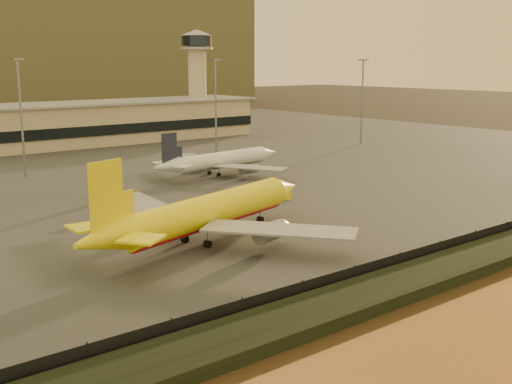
# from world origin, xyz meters

# --- Properties ---
(ground) EXTENTS (900.00, 900.00, 0.00)m
(ground) POSITION_xyz_m (0.00, 0.00, 0.00)
(ground) COLOR black
(ground) RESTS_ON ground
(embankment) EXTENTS (320.00, 7.00, 1.40)m
(embankment) POSITION_xyz_m (0.00, -17.00, 0.70)
(embankment) COLOR black
(embankment) RESTS_ON ground
(tarmac) EXTENTS (320.00, 220.00, 0.20)m
(tarmac) POSITION_xyz_m (0.00, 95.00, 0.10)
(tarmac) COLOR #2D2D2D
(tarmac) RESTS_ON ground
(perimeter_fence) EXTENTS (300.00, 0.05, 2.20)m
(perimeter_fence) POSITION_xyz_m (0.00, -13.00, 1.30)
(perimeter_fence) COLOR black
(perimeter_fence) RESTS_ON tarmac
(control_tower) EXTENTS (11.20, 11.20, 35.50)m
(control_tower) POSITION_xyz_m (70.00, 131.00, 21.66)
(control_tower) COLOR tan
(control_tower) RESTS_ON tarmac
(apron_light_masts) EXTENTS (152.20, 12.20, 25.40)m
(apron_light_masts) POSITION_xyz_m (15.00, 75.00, 15.70)
(apron_light_masts) COLOR slate
(apron_light_masts) RESTS_ON tarmac
(dhl_cargo_jet) EXTENTS (45.14, 43.23, 13.68)m
(dhl_cargo_jet) POSITION_xyz_m (-8.52, 12.30, 4.28)
(dhl_cargo_jet) COLOR yellow
(dhl_cargo_jet) RESTS_ON tarmac
(white_narrowbody_jet) EXTENTS (36.06, 34.96, 10.36)m
(white_narrowbody_jet) POSITION_xyz_m (24.84, 55.24, 3.29)
(white_narrowbody_jet) COLOR silver
(white_narrowbody_jet) RESTS_ON tarmac
(gse_vehicle_yellow) EXTENTS (4.34, 3.02, 1.79)m
(gse_vehicle_yellow) POSITION_xyz_m (17.52, 26.76, 1.09)
(gse_vehicle_yellow) COLOR yellow
(gse_vehicle_yellow) RESTS_ON tarmac
(gse_vehicle_white) EXTENTS (3.95, 2.06, 1.71)m
(gse_vehicle_white) POSITION_xyz_m (-14.12, 33.49, 1.06)
(gse_vehicle_white) COLOR silver
(gse_vehicle_white) RESTS_ON tarmac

